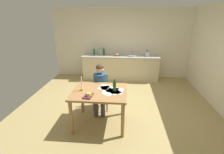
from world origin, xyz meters
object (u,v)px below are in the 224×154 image
bottle_oil (94,52)px  bottle_vinegar (97,52)px  book_magazine (88,96)px  stovetop_kettle (147,54)px  wine_glass_by_kettle (120,52)px  person_seated (100,85)px  candlestick (82,87)px  chair_at_table (101,90)px  wine_glass_near_sink (122,52)px  dining_table (100,96)px  mixing_bowl (117,54)px  sink_unit (132,55)px  bottle_sauce (104,52)px  bottle_wine_red (101,52)px  wine_bottle_on_table (114,86)px  coffee_mug (89,95)px

bottle_oil → bottle_vinegar: bottle_oil is taller
book_magazine → stovetop_kettle: bearing=71.8°
wine_glass_by_kettle → stovetop_kettle: bearing=-8.4°
person_seated → candlestick: person_seated is taller
chair_at_table → wine_glass_near_sink: size_ratio=5.61×
dining_table → mixing_bowl: bearing=86.2°
sink_unit → bottle_sauce: (-1.05, 0.04, 0.10)m
book_magazine → wine_glass_by_kettle: 3.34m
chair_at_table → candlestick: bearing=-110.8°
person_seated → book_magazine: size_ratio=4.90×
person_seated → mixing_bowl: bearing=83.3°
person_seated → mixing_bowl: size_ratio=5.35×
dining_table → sink_unit: bearing=75.5°
bottle_vinegar → mixing_bowl: bottle_vinegar is taller
wine_glass_near_sink → dining_table: bearing=-97.2°
chair_at_table → bottle_wine_red: bottle_wine_red is taller
dining_table → book_magazine: book_magazine is taller
wine_bottle_on_table → bottle_vinegar: size_ratio=0.97×
bottle_sauce → chair_at_table: bearing=-84.6°
book_magazine → bottle_oil: bottle_oil is taller
mixing_bowl → stovetop_kettle: 1.12m
stovetop_kettle → candlestick: bearing=-120.0°
dining_table → wine_bottle_on_table: (0.31, 0.01, 0.23)m
sink_unit → wine_glass_by_kettle: sink_unit is taller
dining_table → bottle_oil: 2.91m
book_magazine → bottle_wine_red: (-0.24, 3.15, 0.23)m
bottle_vinegar → bottle_oil: bearing=-138.7°
sink_unit → bottle_wine_red: bottle_wine_red is taller
mixing_bowl → wine_glass_near_sink: bearing=39.5°
bottle_sauce → bottle_oil: bearing=-163.2°
bottle_vinegar → wine_bottle_on_table: bearing=-73.4°
book_magazine → person_seated: bearing=90.5°
coffee_mug → mixing_bowl: bearing=83.9°
bottle_oil → book_magazine: bearing=-81.4°
chair_at_table → mixing_bowl: bearing=82.6°
candlestick → wine_glass_by_kettle: size_ratio=1.99×
wine_glass_near_sink → stovetop_kettle: bearing=-9.3°
person_seated → candlestick: 0.67m
chair_at_table → wine_glass_by_kettle: bearing=80.8°
bottle_sauce → wine_glass_near_sink: 0.70m
book_magazine → stovetop_kettle: 3.49m
bottle_vinegar → mixing_bowl: bearing=-2.5°
person_seated → stovetop_kettle: (1.39, 2.32, 0.32)m
coffee_mug → bottle_wine_red: bottle_wine_red is taller
chair_at_table → bottle_vinegar: (-0.46, 2.19, 0.53)m
mixing_bowl → dining_table: bearing=-93.8°
sink_unit → stovetop_kettle: bearing=-0.4°
bottle_vinegar → wine_glass_near_sink: bottle_vinegar is taller
sink_unit → bottle_oil: size_ratio=1.26×
mixing_bowl → wine_glass_near_sink: (0.20, 0.16, 0.06)m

